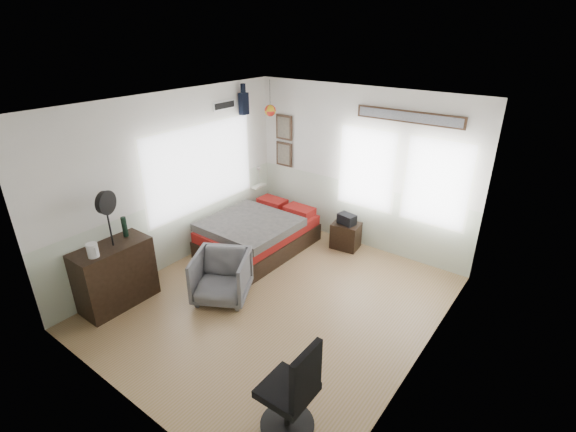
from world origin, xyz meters
name	(u,v)px	position (x,y,z in m)	size (l,w,h in m)	color
ground_plane	(277,302)	(0.00, 0.00, -0.01)	(4.00, 4.50, 0.01)	olive
room_shell	(280,189)	(-0.08, 0.19, 1.61)	(4.02, 4.52, 2.71)	silver
wall_decor	(296,119)	(-1.10, 1.96, 2.10)	(3.55, 1.32, 1.44)	#402719
bed	(258,233)	(-1.20, 1.01, 0.29)	(1.40, 1.91, 0.60)	black
dresser	(115,275)	(-1.74, -1.33, 0.45)	(0.48, 1.00, 0.90)	black
armchair	(222,277)	(-0.68, -0.38, 0.34)	(0.73, 0.76, 0.69)	#555555
nightstand	(346,235)	(-0.02, 1.96, 0.23)	(0.45, 0.36, 0.45)	black
task_chair	(292,398)	(1.39, -1.52, 0.43)	(0.53, 0.53, 1.05)	black
kettle	(93,250)	(-1.64, -1.60, 0.99)	(0.16, 0.14, 0.18)	silver
bottle	(125,227)	(-1.82, -1.03, 1.04)	(0.07, 0.07, 0.28)	black
stand_fan	(106,204)	(-1.70, -1.29, 1.50)	(0.18, 0.30, 0.77)	black
black_bag	(347,219)	(-0.02, 1.96, 0.54)	(0.29, 0.19, 0.17)	black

